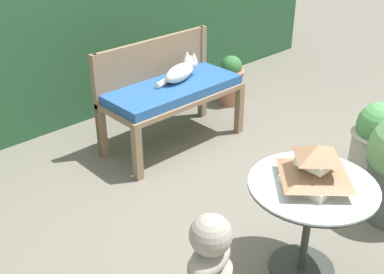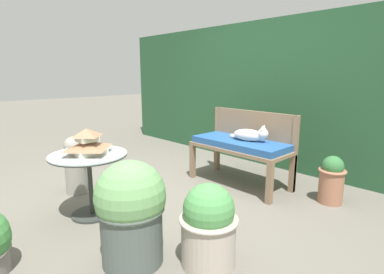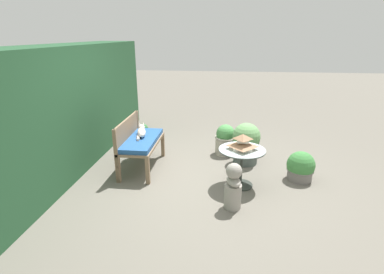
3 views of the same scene
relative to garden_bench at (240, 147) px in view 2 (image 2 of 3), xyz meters
The scene contains 11 objects.
ground 1.10m from the garden_bench, 103.28° to the right, with size 30.00×30.00×0.00m, color #666056.
foliage_hedge_back 1.51m from the garden_bench, 99.41° to the left, with size 6.40×0.89×2.09m, color #234C2D.
garden_bench is the anchor object (origin of this frame).
bench_backrest 0.30m from the garden_bench, 90.00° to the left, with size 1.22×0.06×0.89m.
cat 0.21m from the garden_bench, 16.19° to the left, with size 0.49×0.23×0.21m.
patio_table 1.76m from the garden_bench, 105.44° to the right, with size 0.71×0.71×0.61m.
pagoda_birdhouse 1.77m from the garden_bench, 105.44° to the right, with size 0.37×0.37×0.24m.
garden_bust 1.93m from the garden_bench, 125.66° to the right, with size 0.34×0.26×0.66m.
potted_plant_patio_mid 1.06m from the garden_bench, 14.55° to the left, with size 0.28×0.28×0.51m.
potted_plant_hedge_corner 1.67m from the garden_bench, 59.98° to the right, with size 0.42×0.42×0.60m.
potted_plant_bench_left 1.87m from the garden_bench, 76.55° to the right, with size 0.50×0.50×0.76m.
Camera 2 is at (2.37, -1.89, 1.34)m, focal length 28.00 mm.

